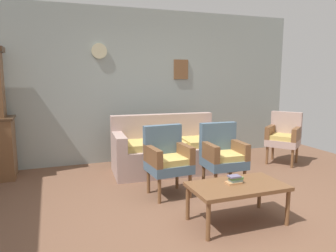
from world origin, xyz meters
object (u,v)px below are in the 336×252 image
(floral_couch, at_px, (167,151))
(book_stack_on_table, at_px, (235,180))
(armchair_near_couch_end, at_px, (167,157))
(coffee_table, at_px, (237,189))
(wingback_chair_by_fireplace, at_px, (284,135))
(armchair_row_middle, at_px, (222,153))

(floral_couch, bearing_deg, book_stack_on_table, -88.51)
(armchair_near_couch_end, relative_size, coffee_table, 0.90)
(armchair_near_couch_end, height_order, coffee_table, armchair_near_couch_end)
(floral_couch, xyz_separation_m, wingback_chair_by_fireplace, (2.09, -0.27, 0.17))
(armchair_near_couch_end, xyz_separation_m, coffee_table, (0.41, -1.02, -0.12))
(wingback_chair_by_fireplace, bearing_deg, armchair_row_middle, -154.95)
(armchair_row_middle, distance_m, book_stack_on_table, 0.98)
(armchair_row_middle, bearing_deg, coffee_table, -110.90)
(coffee_table, bearing_deg, armchair_near_couch_end, 111.91)
(book_stack_on_table, bearing_deg, armchair_row_middle, 67.94)
(floral_couch, height_order, coffee_table, floral_couch)
(armchair_row_middle, distance_m, wingback_chair_by_fireplace, 1.85)
(armchair_near_couch_end, distance_m, armchair_row_middle, 0.78)
(floral_couch, height_order, armchair_near_couch_end, same)
(floral_couch, height_order, wingback_chair_by_fireplace, same)
(armchair_row_middle, height_order, wingback_chair_by_fireplace, same)
(armchair_near_couch_end, height_order, book_stack_on_table, armchair_near_couch_end)
(floral_couch, bearing_deg, wingback_chair_by_fireplace, -7.30)
(wingback_chair_by_fireplace, relative_size, coffee_table, 0.90)
(wingback_chair_by_fireplace, height_order, book_stack_on_table, wingback_chair_by_fireplace)
(armchair_near_couch_end, xyz_separation_m, armchair_row_middle, (0.78, -0.06, 0.00))
(coffee_table, bearing_deg, armchair_row_middle, 69.10)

